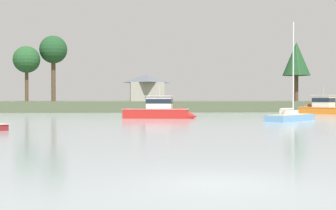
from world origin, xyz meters
TOP-DOWN VIEW (x-y plane):
  - ground_plane at (0.00, 0.00)m, footprint 409.57×409.57m
  - far_shore_bank at (0.00, 86.63)m, footprint 184.30×42.02m
  - sailboat_skyblue at (14.89, 34.82)m, footprint 6.77×6.63m
  - cruiser_orange at (27.74, 56.57)m, footprint 8.67×8.94m
  - cruiser_red at (2.17, 42.65)m, footprint 9.07×4.22m
  - shore_tree_center_left at (-15.82, 79.47)m, footprint 5.32×5.32m
  - shore_tree_far_left at (33.14, 81.13)m, footprint 5.66×5.66m
  - shore_tree_left at (-20.50, 77.67)m, footprint 5.03×5.03m
  - cottage_hillside at (2.88, 94.44)m, footprint 7.95×10.46m

SIDE VIEW (x-z plane):
  - ground_plane at x=0.00m, z-range 0.00..0.00m
  - sailboat_skyblue at x=14.89m, z-range -5.20..5.64m
  - cruiser_orange at x=27.74m, z-range -2.01..3.27m
  - cruiser_red at x=2.17m, z-range -1.76..3.04m
  - far_shore_bank at x=0.00m, z-range 0.00..1.82m
  - cottage_hillside at x=2.88m, z-range 1.93..7.93m
  - shore_tree_left at x=-20.50m, z-range 4.42..14.82m
  - shore_tree_far_left at x=33.14m, z-range 4.36..16.58m
  - shore_tree_center_left at x=-15.82m, z-range 5.28..17.94m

